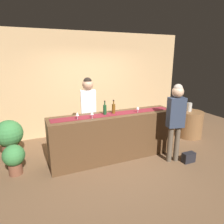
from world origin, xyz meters
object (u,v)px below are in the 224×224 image
(wine_bottle_amber, at_px, (113,109))
(wine_glass_mid_counter, at_px, (77,114))
(potted_plant_tall, at_px, (9,136))
(handbag, at_px, (188,157))
(customer_sipping, at_px, (176,115))
(bartender, at_px, (88,106))
(round_side_table, at_px, (190,124))
(wine_glass_near_customer, at_px, (138,108))
(wine_glass_far_end, at_px, (92,113))
(wine_bottle_green, at_px, (105,110))
(vase_on_side_table, at_px, (189,107))
(potted_plant_small, at_px, (14,158))

(wine_bottle_amber, xyz_separation_m, wine_glass_mid_counter, (-0.82, -0.11, -0.01))
(potted_plant_tall, relative_size, handbag, 3.12)
(customer_sipping, height_order, potted_plant_tall, customer_sipping)
(wine_bottle_amber, xyz_separation_m, customer_sipping, (1.11, -0.70, -0.09))
(potted_plant_tall, bearing_deg, wine_bottle_amber, -22.24)
(bartender, distance_m, customer_sipping, 1.95)
(round_side_table, height_order, potted_plant_tall, potted_plant_tall)
(wine_glass_near_customer, xyz_separation_m, wine_glass_far_end, (-1.06, -0.01, 0.00))
(wine_bottle_green, height_order, round_side_table, wine_bottle_green)
(wine_glass_near_customer, distance_m, handbag, 1.53)
(wine_bottle_green, relative_size, vase_on_side_table, 1.26)
(vase_on_side_table, bearing_deg, wine_bottle_green, -173.40)
(round_side_table, bearing_deg, wine_bottle_amber, -174.13)
(vase_on_side_table, distance_m, potted_plant_tall, 4.64)
(round_side_table, height_order, vase_on_side_table, vase_on_side_table)
(round_side_table, bearing_deg, wine_bottle_green, -174.43)
(customer_sipping, distance_m, potted_plant_tall, 3.65)
(wine_bottle_green, distance_m, wine_glass_mid_counter, 0.63)
(wine_glass_mid_counter, height_order, vase_on_side_table, wine_glass_mid_counter)
(handbag, bearing_deg, wine_bottle_green, 151.05)
(wine_glass_near_customer, distance_m, vase_on_side_table, 1.99)
(vase_on_side_table, bearing_deg, handbag, -131.74)
(customer_sipping, height_order, vase_on_side_table, customer_sipping)
(wine_glass_far_end, xyz_separation_m, customer_sipping, (1.64, -0.54, -0.08))
(bartender, bearing_deg, customer_sipping, 151.82)
(wine_bottle_amber, relative_size, potted_plant_tall, 0.35)
(round_side_table, height_order, handbag, round_side_table)
(wine_glass_mid_counter, distance_m, round_side_table, 3.42)
(vase_on_side_table, height_order, potted_plant_tall, vase_on_side_table)
(handbag, bearing_deg, customer_sipping, 146.36)
(wine_bottle_green, xyz_separation_m, round_side_table, (2.69, 0.26, -0.76))
(wine_bottle_green, distance_m, round_side_table, 2.81)
(wine_glass_mid_counter, bearing_deg, wine_bottle_amber, 7.75)
(wine_bottle_amber, distance_m, round_side_table, 2.62)
(wine_glass_near_customer, height_order, round_side_table, wine_glass_near_customer)
(wine_glass_near_customer, bearing_deg, customer_sipping, -43.60)
(wine_bottle_amber, height_order, wine_glass_far_end, wine_bottle_amber)
(wine_bottle_green, bearing_deg, wine_bottle_amber, 1.77)
(wine_bottle_green, xyz_separation_m, potted_plant_small, (-1.84, 0.10, -0.79))
(wine_bottle_green, height_order, vase_on_side_table, wine_bottle_green)
(wine_bottle_amber, distance_m, customer_sipping, 1.31)
(potted_plant_small, bearing_deg, wine_glass_near_customer, -5.18)
(wine_bottle_green, distance_m, customer_sipping, 1.48)
(wine_bottle_amber, bearing_deg, wine_glass_mid_counter, -172.25)
(wine_bottle_green, bearing_deg, bartender, 109.72)
(customer_sipping, distance_m, round_side_table, 1.81)
(vase_on_side_table, bearing_deg, wine_glass_mid_counter, -172.82)
(wine_glass_mid_counter, relative_size, vase_on_side_table, 0.60)
(round_side_table, xyz_separation_m, vase_on_side_table, (-0.04, 0.04, 0.49))
(wine_glass_far_end, xyz_separation_m, round_side_table, (3.02, 0.41, -0.76))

